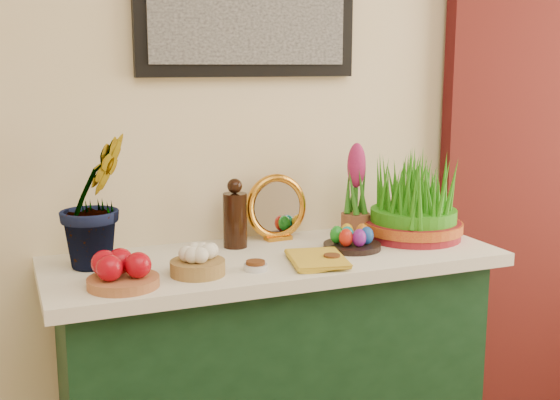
# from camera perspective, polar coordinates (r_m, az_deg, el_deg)

# --- Properties ---
(sideboard) EXTENTS (1.30, 0.45, 0.85)m
(sideboard) POSITION_cam_1_polar(r_m,az_deg,el_deg) (2.35, -0.47, -15.39)
(sideboard) COLOR #14391F
(sideboard) RESTS_ON ground
(tablecloth) EXTENTS (1.40, 0.55, 0.04)m
(tablecloth) POSITION_cam_1_polar(r_m,az_deg,el_deg) (2.19, -0.49, -4.91)
(tablecloth) COLOR silver
(tablecloth) RESTS_ON sideboard
(hyacinth_green) EXTENTS (0.33, 0.31, 0.51)m
(hyacinth_green) POSITION_cam_1_polar(r_m,az_deg,el_deg) (2.08, -14.86, 1.64)
(hyacinth_green) COLOR #2D7C1D
(hyacinth_green) RESTS_ON tablecloth
(apple_bowl) EXTENTS (0.19, 0.19, 0.10)m
(apple_bowl) POSITION_cam_1_polar(r_m,az_deg,el_deg) (1.91, -12.65, -5.74)
(apple_bowl) COLOR #9E5B34
(apple_bowl) RESTS_ON tablecloth
(garlic_basket) EXTENTS (0.18, 0.18, 0.09)m
(garlic_basket) POSITION_cam_1_polar(r_m,az_deg,el_deg) (1.98, -6.71, -5.05)
(garlic_basket) COLOR olive
(garlic_basket) RESTS_ON tablecloth
(vinegar_cruet) EXTENTS (0.08, 0.08, 0.22)m
(vinegar_cruet) POSITION_cam_1_polar(r_m,az_deg,el_deg) (2.25, -3.67, -1.39)
(vinegar_cruet) COLOR black
(vinegar_cruet) RESTS_ON tablecloth
(mirror) EXTENTS (0.22, 0.07, 0.22)m
(mirror) POSITION_cam_1_polar(r_m,az_deg,el_deg) (2.35, -0.28, -0.64)
(mirror) COLOR orange
(mirror) RESTS_ON tablecloth
(book) EXTENTS (0.19, 0.24, 0.03)m
(book) POSITION_cam_1_polar(r_m,az_deg,el_deg) (2.07, 0.87, -4.89)
(book) COLOR gold
(book) RESTS_ON tablecloth
(spice_dish_left) EXTENTS (0.07, 0.07, 0.03)m
(spice_dish_left) POSITION_cam_1_polar(r_m,az_deg,el_deg) (2.02, -2.00, -5.38)
(spice_dish_left) COLOR silver
(spice_dish_left) RESTS_ON tablecloth
(spice_dish_right) EXTENTS (0.06, 0.06, 0.03)m
(spice_dish_right) POSITION_cam_1_polar(r_m,az_deg,el_deg) (2.09, 4.23, -4.81)
(spice_dish_right) COLOR silver
(spice_dish_right) RESTS_ON tablecloth
(egg_plate) EXTENTS (0.19, 0.19, 0.08)m
(egg_plate) POSITION_cam_1_polar(r_m,az_deg,el_deg) (2.25, 5.88, -3.25)
(egg_plate) COLOR black
(egg_plate) RESTS_ON tablecloth
(hyacinth_pink) EXTENTS (0.10, 0.10, 0.32)m
(hyacinth_pink) POSITION_cam_1_polar(r_m,az_deg,el_deg) (2.39, 6.19, 0.41)
(hyacinth_pink) COLOR brown
(hyacinth_pink) RESTS_ON tablecloth
(wheatgrass_sabzeh) EXTENTS (0.33, 0.33, 0.27)m
(wheatgrass_sabzeh) POSITION_cam_1_polar(r_m,az_deg,el_deg) (2.40, 10.81, -0.28)
(wheatgrass_sabzeh) COLOR maroon
(wheatgrass_sabzeh) RESTS_ON tablecloth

